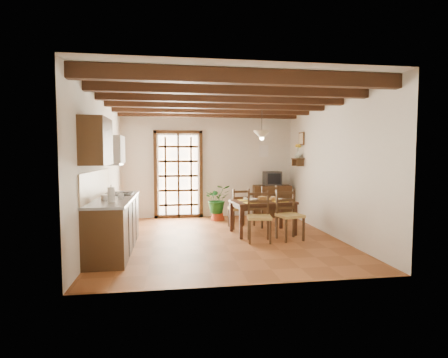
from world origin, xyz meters
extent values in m
plane|color=brown|center=(0.00, 0.00, 0.00)|extent=(5.00, 5.00, 0.00)
cube|color=silver|center=(0.00, 2.50, 1.40)|extent=(4.50, 0.02, 2.80)
cube|color=silver|center=(0.00, -2.50, 1.40)|extent=(4.50, 0.02, 2.80)
cube|color=silver|center=(-2.25, 0.00, 1.40)|extent=(0.02, 5.00, 2.80)
cube|color=silver|center=(2.25, 0.00, 1.40)|extent=(0.02, 5.00, 2.80)
cube|color=white|center=(0.00, 0.00, 2.80)|extent=(4.50, 5.00, 0.02)
cube|color=black|center=(0.00, -2.10, 2.69)|extent=(4.50, 0.14, 0.20)
cube|color=black|center=(0.00, -1.26, 2.69)|extent=(4.50, 0.14, 0.20)
cube|color=black|center=(0.00, -0.42, 2.69)|extent=(4.50, 0.14, 0.20)
cube|color=black|center=(0.00, 0.42, 2.69)|extent=(4.50, 0.14, 0.20)
cube|color=black|center=(0.00, 1.26, 2.69)|extent=(4.50, 0.14, 0.20)
cube|color=black|center=(0.00, 2.10, 2.69)|extent=(4.50, 0.14, 0.20)
cube|color=white|center=(-0.80, 2.49, 1.10)|extent=(1.01, 0.02, 2.11)
cube|color=#352010|center=(-0.80, 2.44, 2.24)|extent=(1.26, 0.10, 0.08)
cube|color=#352010|center=(-1.39, 2.44, 1.10)|extent=(0.08, 0.10, 2.28)
cube|color=#352010|center=(-0.21, 2.44, 1.10)|extent=(0.08, 0.10, 2.28)
cube|color=#352010|center=(-0.80, 2.42, 1.10)|extent=(1.01, 0.03, 2.02)
cube|color=#352010|center=(-1.95, -0.60, 0.44)|extent=(0.60, 2.20, 0.88)
cube|color=slate|center=(-1.95, -0.60, 0.90)|extent=(0.64, 2.25, 0.04)
cube|color=tan|center=(-2.23, -0.60, 1.13)|extent=(0.02, 2.20, 0.50)
cube|color=#352010|center=(-2.08, -1.30, 1.85)|extent=(0.35, 0.80, 0.70)
cube|color=white|center=(-2.05, -0.05, 1.75)|extent=(0.38, 0.60, 0.50)
cube|color=silver|center=(-2.05, -0.05, 1.48)|extent=(0.32, 0.55, 0.04)
cube|color=black|center=(-1.95, -0.05, 0.93)|extent=(0.50, 0.55, 0.02)
cylinder|color=white|center=(-1.90, -1.15, 1.03)|extent=(0.11, 0.11, 0.24)
cylinder|color=silver|center=(-2.05, -0.85, 0.95)|extent=(0.14, 0.14, 0.10)
cube|color=#351C11|center=(0.90, 0.32, 0.67)|extent=(1.35, 0.95, 0.05)
cube|color=#351C11|center=(0.90, 0.32, 0.60)|extent=(1.21, 0.85, 0.09)
cube|color=#351C11|center=(1.44, 0.74, 0.32)|extent=(0.07, 0.07, 0.64)
cube|color=#351C11|center=(0.29, 0.61, 0.32)|extent=(0.07, 0.07, 0.64)
cube|color=#351C11|center=(1.52, 0.03, 0.32)|extent=(0.07, 0.07, 0.64)
cube|color=#351C11|center=(0.37, -0.09, 0.32)|extent=(0.07, 0.07, 0.64)
cube|color=#AE914A|center=(0.66, -0.37, 0.47)|extent=(0.50, 0.48, 0.05)
cube|color=#352010|center=(0.69, -0.19, 0.72)|extent=(0.44, 0.10, 0.48)
cube|color=#352010|center=(0.66, -0.37, 0.24)|extent=(0.48, 0.46, 0.47)
cube|color=#AE914A|center=(1.29, -0.30, 0.48)|extent=(0.52, 0.50, 0.05)
cube|color=#352010|center=(1.25, -0.12, 0.72)|extent=(0.44, 0.13, 0.49)
cube|color=#352010|center=(1.29, -0.30, 0.24)|extent=(0.50, 0.48, 0.48)
cube|color=#AE914A|center=(0.52, 0.95, 0.44)|extent=(0.47, 0.45, 0.05)
cube|color=#352010|center=(0.54, 0.78, 0.67)|extent=(0.42, 0.10, 0.45)
cube|color=#352010|center=(0.52, 0.95, 0.22)|extent=(0.45, 0.43, 0.44)
cube|color=#AE914A|center=(1.15, 1.01, 0.47)|extent=(0.55, 0.53, 0.05)
cube|color=#352010|center=(1.20, 0.84, 0.71)|extent=(0.43, 0.17, 0.48)
cube|color=#352010|center=(1.15, 1.01, 0.24)|extent=(0.52, 0.51, 0.47)
cube|color=yellow|center=(0.59, 0.12, 0.63)|extent=(0.29, 0.22, 0.01)
cube|color=yellow|center=(1.22, 0.12, 0.63)|extent=(0.29, 0.22, 0.01)
cube|color=yellow|center=(0.59, 0.52, 0.63)|extent=(0.29, 0.22, 0.01)
cube|color=yellow|center=(1.22, 0.52, 0.63)|extent=(0.29, 0.22, 0.01)
cylinder|color=olive|center=(0.90, 0.32, 0.67)|extent=(0.20, 0.20, 0.08)
imported|color=white|center=(0.67, 0.34, 0.71)|extent=(0.29, 0.29, 0.05)
cube|color=#352010|center=(1.67, 2.23, 0.42)|extent=(1.03, 0.55, 0.84)
cube|color=black|center=(1.67, 2.23, 1.03)|extent=(0.43, 0.39, 0.37)
cube|color=black|center=(1.67, 2.03, 1.03)|extent=(0.35, 0.02, 0.28)
cube|color=white|center=(1.50, 2.48, 1.75)|extent=(0.25, 0.03, 0.32)
cone|color=#9C3016|center=(0.16, 1.93, 0.11)|extent=(0.35, 0.35, 0.21)
imported|color=#144C19|center=(0.16, 1.93, 0.57)|extent=(1.82, 1.60, 1.86)
cube|color=#352010|center=(2.14, 1.60, 1.55)|extent=(0.20, 0.42, 0.03)
cube|color=#352010|center=(2.14, 1.43, 1.46)|extent=(0.18, 0.03, 0.18)
cube|color=#352010|center=(2.14, 1.77, 1.46)|extent=(0.18, 0.03, 0.18)
imported|color=#B2BFB2|center=(2.14, 1.60, 1.65)|extent=(0.15, 0.15, 0.15)
sphere|color=yellow|center=(2.14, 1.60, 1.86)|extent=(0.14, 0.14, 0.14)
cylinder|color=#144C19|center=(2.14, 1.60, 1.71)|extent=(0.01, 0.01, 0.28)
cube|color=brown|center=(2.23, 1.60, 2.05)|extent=(0.03, 0.32, 0.32)
cube|color=#C3B292|center=(2.21, 1.60, 2.05)|extent=(0.01, 0.26, 0.26)
cylinder|color=black|center=(0.90, 0.42, 2.45)|extent=(0.01, 0.01, 0.70)
cone|color=beige|center=(0.90, 0.42, 2.08)|extent=(0.36, 0.36, 0.14)
sphere|color=#FFD88C|center=(0.90, 0.42, 2.00)|extent=(0.09, 0.09, 0.09)
camera|label=1|loc=(-0.96, -6.73, 1.65)|focal=28.00mm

